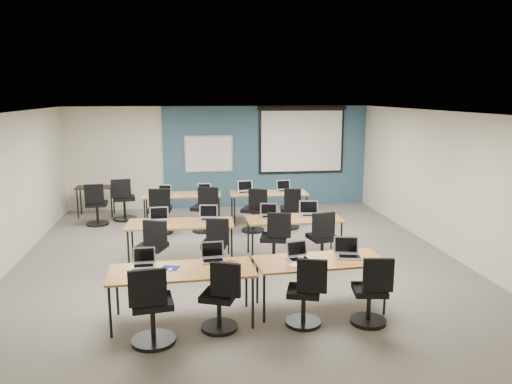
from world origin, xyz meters
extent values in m
cube|color=#6B6354|center=(0.00, 0.00, 0.00)|extent=(8.00, 9.00, 0.02)
cube|color=white|center=(0.00, 0.00, 2.70)|extent=(8.00, 9.00, 0.02)
cube|color=beige|center=(0.00, 4.50, 1.35)|extent=(8.00, 0.04, 2.70)
cube|color=beige|center=(0.00, -4.50, 1.35)|extent=(8.00, 0.04, 2.70)
cube|color=beige|center=(-4.00, 0.00, 1.35)|extent=(0.04, 9.00, 2.70)
cube|color=beige|center=(4.00, 0.00, 1.35)|extent=(0.04, 9.00, 2.70)
cube|color=#3D5977|center=(1.25, 4.47, 1.35)|extent=(5.50, 0.04, 2.70)
cube|color=#BDBDBD|center=(-0.30, 4.43, 1.45)|extent=(1.28, 0.02, 0.98)
cube|color=white|center=(-0.30, 4.42, 1.45)|extent=(1.20, 0.02, 0.90)
cube|color=black|center=(2.20, 4.41, 1.80)|extent=(2.32, 0.03, 1.82)
cube|color=white|center=(2.20, 4.40, 1.76)|extent=(2.20, 0.02, 1.62)
cylinder|color=black|center=(2.20, 4.40, 2.64)|extent=(2.40, 0.10, 0.10)
cube|color=#9F6E3B|center=(-1.00, -2.37, 0.71)|extent=(1.92, 0.80, 0.03)
cylinder|color=black|center=(-1.90, -2.71, 0.35)|extent=(0.04, 0.04, 0.70)
cylinder|color=black|center=(-0.10, -2.71, 0.35)|extent=(0.04, 0.04, 0.70)
cylinder|color=black|center=(-1.90, -2.03, 0.35)|extent=(0.04, 0.04, 0.70)
cylinder|color=black|center=(-0.10, -2.03, 0.35)|extent=(0.04, 0.04, 0.70)
cube|color=brown|center=(0.91, -2.24, 0.71)|extent=(1.81, 0.75, 0.03)
cylinder|color=black|center=(0.07, -2.56, 0.35)|extent=(0.04, 0.04, 0.70)
cylinder|color=black|center=(1.76, -2.56, 0.35)|extent=(0.04, 0.04, 0.70)
cylinder|color=black|center=(0.07, -1.92, 0.35)|extent=(0.04, 0.04, 0.70)
cylinder|color=black|center=(1.76, -1.92, 0.35)|extent=(0.04, 0.04, 0.70)
cube|color=brown|center=(-1.04, 0.11, 0.71)|extent=(1.92, 0.80, 0.03)
cylinder|color=black|center=(-1.94, -0.23, 0.35)|extent=(0.04, 0.04, 0.70)
cylinder|color=black|center=(-0.14, -0.23, 0.35)|extent=(0.04, 0.04, 0.70)
cylinder|color=black|center=(-1.94, 0.45, 0.35)|extent=(0.04, 0.04, 0.70)
cylinder|color=black|center=(-0.14, 0.45, 0.35)|extent=(0.04, 0.04, 0.70)
cube|color=brown|center=(1.07, 0.14, 0.71)|extent=(1.78, 0.74, 0.03)
cylinder|color=black|center=(0.24, -0.17, 0.35)|extent=(0.04, 0.04, 0.70)
cylinder|color=black|center=(1.90, -0.17, 0.35)|extent=(0.04, 0.04, 0.70)
cylinder|color=black|center=(0.24, 0.45, 0.35)|extent=(0.04, 0.04, 0.70)
cylinder|color=black|center=(1.90, 0.45, 0.35)|extent=(0.04, 0.04, 0.70)
cube|color=olive|center=(-1.02, 2.71, 0.71)|extent=(1.79, 0.75, 0.03)
cylinder|color=black|center=(-1.86, 2.40, 0.35)|extent=(0.04, 0.04, 0.70)
cylinder|color=black|center=(-0.18, 2.40, 0.35)|extent=(0.04, 0.04, 0.70)
cylinder|color=black|center=(-1.86, 3.03, 0.35)|extent=(0.04, 0.04, 0.70)
cylinder|color=black|center=(-0.18, 3.03, 0.35)|extent=(0.04, 0.04, 0.70)
cube|color=#946340|center=(1.00, 2.63, 0.71)|extent=(1.81, 0.75, 0.03)
cylinder|color=black|center=(0.16, 2.31, 0.35)|extent=(0.04, 0.04, 0.70)
cylinder|color=black|center=(1.85, 2.31, 0.35)|extent=(0.04, 0.04, 0.70)
cylinder|color=black|center=(0.16, 2.94, 0.35)|extent=(0.04, 0.04, 0.70)
cylinder|color=black|center=(1.85, 2.94, 0.35)|extent=(0.04, 0.04, 0.70)
cube|color=#B0B0B0|center=(-1.52, -2.17, 0.74)|extent=(0.30, 0.22, 0.02)
cube|color=black|center=(-1.52, -2.19, 0.75)|extent=(0.26, 0.13, 0.00)
cube|color=#B0B0B0|center=(-1.52, -2.06, 0.86)|extent=(0.30, 0.06, 0.21)
cube|color=black|center=(-1.52, -2.06, 0.86)|extent=(0.26, 0.04, 0.17)
ellipsoid|color=white|center=(-1.16, -2.37, 0.74)|extent=(0.06, 0.09, 0.03)
cylinder|color=black|center=(-1.37, -2.91, 0.03)|extent=(0.55, 0.55, 0.05)
cylinder|color=black|center=(-1.37, -2.91, 0.24)|extent=(0.06, 0.06, 0.49)
cube|color=black|center=(-1.37, -2.91, 0.53)|extent=(0.49, 0.49, 0.08)
cube|color=black|center=(-1.40, -3.13, 0.81)|extent=(0.45, 0.06, 0.44)
cube|color=#9E9DAA|center=(-0.58, -2.09, 0.74)|extent=(0.32, 0.23, 0.02)
cube|color=black|center=(-0.58, -2.11, 0.75)|extent=(0.27, 0.14, 0.00)
cube|color=#9E9DAA|center=(-0.58, -1.96, 0.86)|extent=(0.32, 0.06, 0.22)
cube|color=black|center=(-0.58, -1.97, 0.86)|extent=(0.28, 0.04, 0.18)
ellipsoid|color=white|center=(-0.32, -2.24, 0.74)|extent=(0.07, 0.10, 0.03)
cylinder|color=black|center=(-0.54, -2.67, 0.03)|extent=(0.48, 0.48, 0.05)
cylinder|color=black|center=(-0.54, -2.67, 0.21)|extent=(0.06, 0.06, 0.42)
cube|color=black|center=(-0.54, -2.67, 0.46)|extent=(0.42, 0.42, 0.08)
cube|color=black|center=(-0.47, -2.84, 0.74)|extent=(0.39, 0.06, 0.44)
cube|color=#BBBBBF|center=(0.62, -2.19, 0.74)|extent=(0.31, 0.22, 0.02)
cube|color=black|center=(0.62, -2.21, 0.75)|extent=(0.26, 0.13, 0.00)
cube|color=#BBBBBF|center=(0.62, -2.07, 0.86)|extent=(0.31, 0.06, 0.21)
cube|color=black|center=(0.62, -2.08, 0.86)|extent=(0.27, 0.04, 0.17)
ellipsoid|color=white|center=(0.79, -2.23, 0.74)|extent=(0.08, 0.11, 0.03)
cylinder|color=black|center=(0.58, -2.69, 0.03)|extent=(0.48, 0.48, 0.05)
cylinder|color=black|center=(0.58, -2.69, 0.21)|extent=(0.06, 0.06, 0.42)
cube|color=black|center=(0.58, -2.69, 0.46)|extent=(0.42, 0.42, 0.08)
cube|color=black|center=(0.63, -2.87, 0.74)|extent=(0.39, 0.06, 0.44)
cube|color=#AAAAAA|center=(1.35, -2.20, 0.74)|extent=(0.35, 0.26, 0.02)
cube|color=black|center=(1.35, -2.22, 0.75)|extent=(0.30, 0.15, 0.00)
cube|color=#AAAAAA|center=(1.35, -2.06, 0.87)|extent=(0.35, 0.06, 0.24)
cube|color=black|center=(1.35, -2.07, 0.87)|extent=(0.31, 0.05, 0.20)
ellipsoid|color=white|center=(1.70, -2.35, 0.74)|extent=(0.07, 0.10, 0.03)
cylinder|color=black|center=(1.45, -2.77, 0.03)|extent=(0.48, 0.48, 0.05)
cylinder|color=black|center=(1.45, -2.77, 0.21)|extent=(0.06, 0.06, 0.43)
cube|color=black|center=(1.45, -2.77, 0.47)|extent=(0.43, 0.43, 0.08)
cube|color=black|center=(1.48, -2.96, 0.75)|extent=(0.39, 0.06, 0.44)
cube|color=#B0B0B0|center=(-1.43, 0.18, 0.74)|extent=(0.34, 0.25, 0.02)
cube|color=black|center=(-1.43, 0.16, 0.75)|extent=(0.29, 0.14, 0.00)
cube|color=#B0B0B0|center=(-1.43, 0.31, 0.87)|extent=(0.34, 0.06, 0.24)
cube|color=black|center=(-1.43, 0.30, 0.87)|extent=(0.30, 0.04, 0.19)
ellipsoid|color=white|center=(-1.31, 0.13, 0.74)|extent=(0.08, 0.10, 0.03)
cylinder|color=black|center=(-1.52, -0.49, 0.03)|extent=(0.50, 0.50, 0.05)
cylinder|color=black|center=(-1.52, -0.49, 0.22)|extent=(0.06, 0.06, 0.45)
cube|color=black|center=(-1.52, -0.49, 0.49)|extent=(0.45, 0.45, 0.08)
cube|color=black|center=(-1.45, -0.68, 0.77)|extent=(0.41, 0.06, 0.44)
cube|color=#B3B3C1|center=(-0.52, 0.22, 0.74)|extent=(0.34, 0.25, 0.02)
cube|color=black|center=(-0.52, 0.20, 0.75)|extent=(0.29, 0.15, 0.00)
cube|color=#B3B3C1|center=(-0.52, 0.36, 0.87)|extent=(0.34, 0.06, 0.24)
cube|color=black|center=(-0.52, 0.35, 0.87)|extent=(0.30, 0.04, 0.19)
ellipsoid|color=white|center=(-0.42, 0.07, 0.74)|extent=(0.09, 0.11, 0.03)
cylinder|color=black|center=(-0.46, -0.41, 0.03)|extent=(0.48, 0.48, 0.05)
cylinder|color=black|center=(-0.46, -0.41, 0.21)|extent=(0.06, 0.06, 0.42)
cube|color=black|center=(-0.46, -0.41, 0.46)|extent=(0.42, 0.42, 0.08)
cube|color=black|center=(-0.42, -0.60, 0.74)|extent=(0.38, 0.06, 0.44)
cube|color=silver|center=(0.63, 0.26, 0.74)|extent=(0.32, 0.23, 0.02)
cube|color=black|center=(0.63, 0.24, 0.75)|extent=(0.27, 0.14, 0.00)
cube|color=silver|center=(0.63, 0.39, 0.86)|extent=(0.32, 0.06, 0.22)
cube|color=black|center=(0.63, 0.38, 0.86)|extent=(0.28, 0.04, 0.18)
ellipsoid|color=white|center=(0.73, 0.10, 0.74)|extent=(0.08, 0.11, 0.03)
cylinder|color=black|center=(0.61, -0.28, 0.03)|extent=(0.51, 0.51, 0.05)
cylinder|color=black|center=(0.61, -0.28, 0.23)|extent=(0.06, 0.06, 0.45)
cube|color=black|center=(0.61, -0.28, 0.49)|extent=(0.45, 0.45, 0.08)
cube|color=black|center=(0.66, -0.48, 0.77)|extent=(0.41, 0.06, 0.44)
cube|color=#A1A2A9|center=(1.41, 0.24, 0.74)|extent=(0.36, 0.26, 0.02)
cube|color=black|center=(1.41, 0.22, 0.75)|extent=(0.31, 0.15, 0.00)
cube|color=#A1A2A9|center=(1.41, 0.39, 0.88)|extent=(0.36, 0.07, 0.25)
cube|color=black|center=(1.41, 0.38, 0.88)|extent=(0.32, 0.05, 0.21)
ellipsoid|color=white|center=(1.63, 0.02, 0.74)|extent=(0.07, 0.10, 0.03)
cylinder|color=black|center=(1.47, -0.40, 0.03)|extent=(0.52, 0.52, 0.05)
cylinder|color=black|center=(1.47, -0.40, 0.23)|extent=(0.06, 0.06, 0.46)
cube|color=black|center=(1.47, -0.40, 0.50)|extent=(0.46, 0.46, 0.08)
cube|color=black|center=(1.42, -0.60, 0.78)|extent=(0.42, 0.06, 0.44)
cube|color=silver|center=(-1.41, 2.62, 0.74)|extent=(0.30, 0.22, 0.02)
cube|color=black|center=(-1.41, 2.60, 0.75)|extent=(0.26, 0.13, 0.00)
cube|color=silver|center=(-1.41, 2.74, 0.86)|extent=(0.30, 0.06, 0.21)
cube|color=black|center=(-1.41, 2.73, 0.86)|extent=(0.27, 0.04, 0.17)
ellipsoid|color=white|center=(-1.15, 2.57, 0.74)|extent=(0.08, 0.10, 0.03)
cylinder|color=black|center=(-1.51, 2.10, 0.03)|extent=(0.56, 0.56, 0.05)
cylinder|color=black|center=(-1.51, 2.10, 0.25)|extent=(0.06, 0.06, 0.49)
cube|color=black|center=(-1.51, 2.10, 0.53)|extent=(0.49, 0.49, 0.08)
cube|color=black|center=(-1.49, 1.87, 0.81)|extent=(0.45, 0.06, 0.44)
cube|color=silver|center=(-0.50, 2.66, 0.74)|extent=(0.31, 0.22, 0.02)
cube|color=black|center=(-0.50, 2.64, 0.75)|extent=(0.26, 0.13, 0.00)
cube|color=silver|center=(-0.50, 2.78, 0.86)|extent=(0.31, 0.06, 0.21)
cube|color=black|center=(-0.50, 2.77, 0.86)|extent=(0.27, 0.04, 0.17)
ellipsoid|color=white|center=(-0.35, 2.49, 0.74)|extent=(0.08, 0.12, 0.04)
cylinder|color=black|center=(-0.53, 2.10, 0.03)|extent=(0.56, 0.56, 0.05)
cylinder|color=black|center=(-0.53, 2.10, 0.25)|extent=(0.06, 0.06, 0.50)
cube|color=black|center=(-0.53, 2.10, 0.54)|extent=(0.50, 0.50, 0.08)
cube|color=black|center=(-0.45, 1.89, 0.82)|extent=(0.45, 0.06, 0.44)
cube|color=silver|center=(0.47, 2.68, 0.74)|extent=(0.36, 0.26, 0.02)
cube|color=black|center=(0.47, 2.66, 0.75)|extent=(0.30, 0.15, 0.00)
cube|color=silver|center=(0.47, 2.83, 0.88)|extent=(0.36, 0.07, 0.25)
cube|color=black|center=(0.47, 2.82, 0.88)|extent=(0.31, 0.05, 0.20)
ellipsoid|color=white|center=(0.71, 2.50, 0.74)|extent=(0.07, 0.10, 0.03)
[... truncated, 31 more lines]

